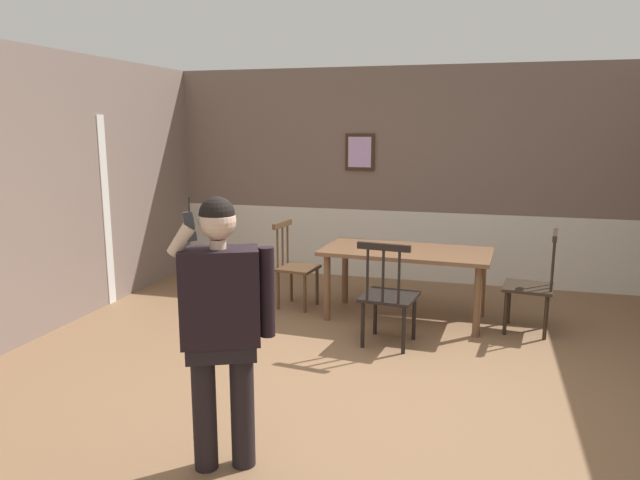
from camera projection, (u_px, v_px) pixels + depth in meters
ground_plane at (361, 386)px, 4.60m from camera, size 7.38×7.38×0.00m
room_back_partition at (416, 180)px, 7.52m from camera, size 6.48×0.17×2.71m
room_left_partition at (2, 199)px, 5.20m from camera, size 0.13×6.71×2.71m
dining_table at (406, 258)px, 6.08m from camera, size 1.75×0.95×0.73m
chair_near_window at (388, 295)px, 5.36m from camera, size 0.53×0.53×0.99m
chair_by_doorway at (295, 266)px, 6.52m from camera, size 0.46×0.46×0.95m
chair_at_table_head at (533, 284)px, 5.72m from camera, size 0.51×0.51×1.00m
person_figure at (222, 317)px, 3.35m from camera, size 0.55×0.40×1.62m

